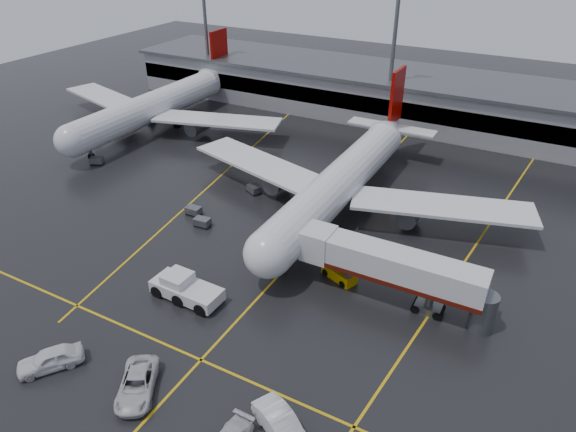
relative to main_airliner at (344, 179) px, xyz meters
The scene contains 21 objects.
ground 10.57m from the main_airliner, 90.00° to the right, with size 220.00×220.00×0.00m, color black.
apron_line_centre 10.57m from the main_airliner, 90.00° to the right, with size 0.25×90.00×0.02m, color gold.
apron_line_stop 31.98m from the main_airliner, 90.00° to the right, with size 60.00×0.25×0.02m, color gold.
apron_line_left 20.44m from the main_airliner, behind, with size 0.25×70.00×0.02m, color gold.
apron_line_right 18.49m from the main_airliner, ahead, with size 0.25×70.00×0.02m, color gold.
terminal 38.23m from the main_airliner, 90.00° to the left, with size 122.00×19.00×8.60m.
light_mast_left 56.34m from the main_airliner, 144.33° to the left, with size 3.00×1.20×25.45m.
light_mast_mid 34.26m from the main_airliner, 98.80° to the left, with size 3.00×1.20×25.45m.
main_airliner is the anchor object (origin of this frame).
second_airliner 43.68m from the main_airliner, 164.05° to the left, with size 48.80×45.60×14.10m.
jet_bridge 19.68m from the main_airliner, 52.90° to the right, with size 19.90×3.40×6.05m.
pushback_tractor 26.38m from the main_airliner, 104.65° to the right, with size 7.70×3.47×2.72m.
belt_loader 16.39m from the main_airliner, 67.87° to the right, with size 4.35×3.10×2.54m.
service_van_a 37.22m from the main_airliner, 93.79° to the right, with size 2.82×6.11×1.70m, color silver.
service_van_c 36.49m from the main_airliner, 73.91° to the right, with size 2.08×5.96×1.96m, color silver.
service_van_d 40.20m from the main_airliner, 105.93° to the right, with size 2.21×5.50×1.87m, color white.
baggage_cart_a 19.22m from the main_airliner, 136.20° to the right, with size 2.09×1.45×1.12m.
baggage_cart_b 20.21m from the main_airliner, 145.56° to the right, with size 2.03×1.34×1.12m.
baggage_cart_c 13.32m from the main_airliner, 169.81° to the right, with size 2.37×2.04×1.12m.
baggage_cart_d 47.33m from the main_airliner, behind, with size 2.29×1.83×1.12m.
baggage_cart_e 40.20m from the main_airliner, behind, with size 2.36×2.02×1.12m.
Camera 1 is at (22.59, -47.44, 34.32)m, focal length 32.22 mm.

